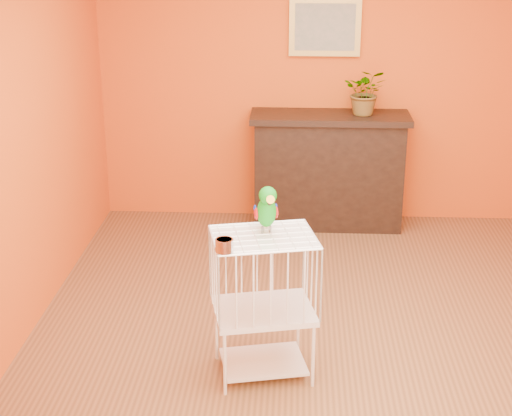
{
  "coord_description": "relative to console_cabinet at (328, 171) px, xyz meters",
  "views": [
    {
      "loc": [
        -0.22,
        -4.69,
        2.64
      ],
      "look_at": [
        -0.45,
        -0.42,
        1.05
      ],
      "focal_mm": 55.0,
      "sensor_mm": 36.0,
      "label": 1
    }
  ],
  "objects": [
    {
      "name": "birdcage",
      "position": [
        -0.47,
        -2.51,
        -0.05
      ],
      "size": [
        0.67,
        0.57,
        0.91
      ],
      "rotation": [
        0.0,
        0.0,
        0.22
      ],
      "color": "white",
      "rests_on": "ground"
    },
    {
      "name": "ground",
      "position": [
        -0.06,
        -2.01,
        -0.52
      ],
      "size": [
        4.5,
        4.5,
        0.0
      ],
      "primitive_type": "plane",
      "color": "brown",
      "rests_on": "ground"
    },
    {
      "name": "framed_picture",
      "position": [
        -0.06,
        0.21,
        1.23
      ],
      "size": [
        0.62,
        0.04,
        0.5
      ],
      "color": "#B18E3F",
      "rests_on": "room_shell"
    },
    {
      "name": "room_shell",
      "position": [
        -0.06,
        -2.01,
        1.07
      ],
      "size": [
        4.5,
        4.5,
        4.5
      ],
      "color": "#CF4D13",
      "rests_on": "ground"
    },
    {
      "name": "feed_cup",
      "position": [
        -0.67,
        -2.75,
        0.43
      ],
      "size": [
        0.1,
        0.1,
        0.07
      ],
      "primitive_type": "cylinder",
      "color": "silver",
      "rests_on": "birdcage"
    },
    {
      "name": "console_cabinet",
      "position": [
        0.0,
        0.0,
        0.0
      ],
      "size": [
        1.39,
        0.5,
        1.03
      ],
      "color": "black",
      "rests_on": "ground"
    },
    {
      "name": "potted_plant",
      "position": [
        0.3,
        0.02,
        0.67
      ],
      "size": [
        0.41,
        0.45,
        0.31
      ],
      "primitive_type": "imported",
      "rotation": [
        0.0,
        0.0,
        -0.14
      ],
      "color": "#26722D",
      "rests_on": "console_cabinet"
    },
    {
      "name": "parrot",
      "position": [
        -0.45,
        -2.46,
        0.54
      ],
      "size": [
        0.15,
        0.27,
        0.3
      ],
      "rotation": [
        0.0,
        0.0,
        0.25
      ],
      "color": "#59544C",
      "rests_on": "birdcage"
    }
  ]
}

